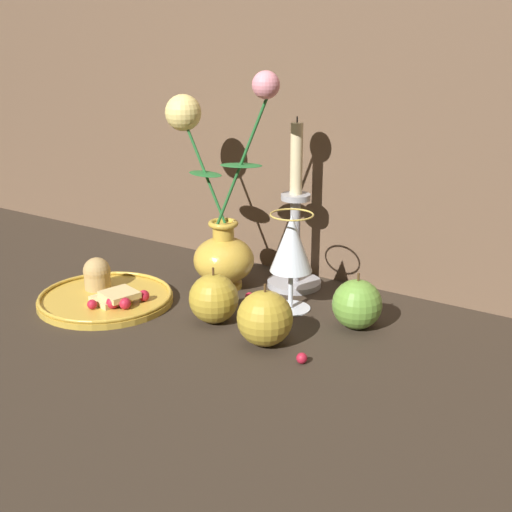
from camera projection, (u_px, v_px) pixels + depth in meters
ground_plane at (227, 314)px, 1.15m from camera, size 2.40×2.40×0.00m
vase at (219, 223)px, 1.23m from camera, size 0.23×0.11×0.38m
plate_with_pastries at (105, 294)px, 1.19m from camera, size 0.23×0.23×0.07m
wine_glass at (291, 247)px, 1.14m from camera, size 0.07×0.07×0.16m
candlestick at (295, 235)px, 1.24m from camera, size 0.10×0.10×0.30m
apple_beside_vase at (357, 304)px, 1.09m from camera, size 0.08×0.08×0.09m
apple_near_glass at (265, 318)px, 1.03m from camera, size 0.08×0.08×0.09m
apple_at_table_edge at (212, 298)px, 1.11m from camera, size 0.08×0.08×0.09m
berry_near_plate at (275, 317)px, 1.12m from camera, size 0.02×0.02×0.02m
berry_front_center at (252, 297)px, 1.20m from camera, size 0.02×0.02×0.02m
berry_by_glass_stem at (302, 358)px, 0.99m from camera, size 0.02×0.02×0.02m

